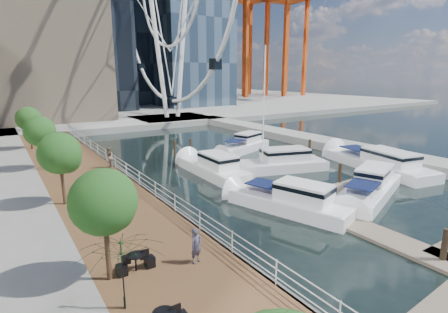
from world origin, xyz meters
TOP-DOWN VIEW (x-y plane):
  - ground at (0.00, 0.00)m, footprint 520.00×520.00m
  - boardwalk at (-9.00, 15.00)m, footprint 6.00×60.00m
  - seawall at (-6.00, 15.00)m, footprint 0.25×60.00m
  - land_far at (0.00, 102.00)m, footprint 200.00×114.00m
  - breakwater at (20.00, 20.00)m, footprint 4.00×60.00m
  - pier at (14.00, 52.00)m, footprint 14.00×12.00m
  - railing at (-6.10, 15.00)m, footprint 0.10×60.00m
  - floating_docks at (7.97, 9.98)m, footprint 16.00×34.00m
  - port_cranes at (67.67, 95.67)m, footprint 40.00×52.00m
  - street_trees at (-11.40, 14.00)m, footprint 2.60×42.60m
  - yacht_foreground at (8.36, 5.75)m, footprint 10.36×6.06m
  - pedestrian_near at (-7.86, 3.20)m, footprint 0.66×0.53m
  - pedestrian_mid at (-6.58, 21.18)m, footprint 0.94×1.08m
  - pedestrian_far at (-8.97, 32.18)m, footprint 1.01×0.49m
  - moored_yachts at (7.73, 13.31)m, footprint 20.17×32.57m

SIDE VIEW (x-z plane):
  - ground at x=0.00m, z-range 0.00..0.00m
  - yacht_foreground at x=8.36m, z-range -1.07..1.07m
  - moored_yachts at x=7.73m, z-range -5.75..5.75m
  - floating_docks at x=7.97m, z-range -0.81..1.79m
  - boardwalk at x=-9.00m, z-range 0.00..1.00m
  - seawall at x=-6.00m, z-range 0.00..1.00m
  - land_far at x=0.00m, z-range 0.00..1.00m
  - breakwater at x=20.00m, z-range 0.00..1.00m
  - pier at x=14.00m, z-range 0.00..1.00m
  - railing at x=-6.10m, z-range 1.00..2.05m
  - pedestrian_near at x=-7.86m, z-range 1.00..2.59m
  - pedestrian_far at x=-8.97m, z-range 1.00..2.67m
  - pedestrian_mid at x=-6.58m, z-range 1.00..2.90m
  - street_trees at x=-11.40m, z-range 1.99..6.59m
  - port_cranes at x=67.67m, z-range 1.00..39.00m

